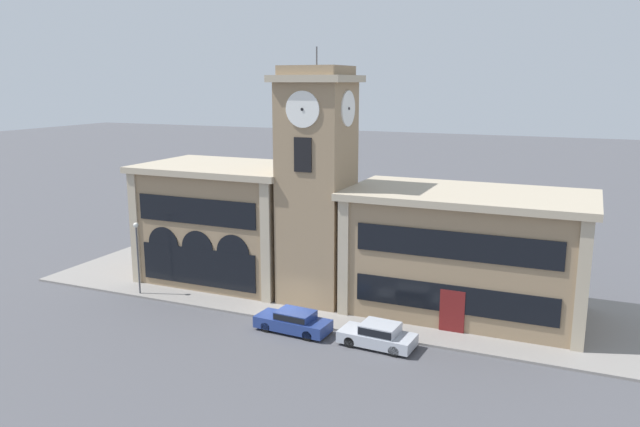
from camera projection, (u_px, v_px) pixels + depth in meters
ground_plane at (287, 323)px, 39.38m from camera, size 300.00×300.00×0.00m
sidewalk_kerb at (325, 292)px, 44.87m from camera, size 42.52×12.26×0.15m
clock_tower at (317, 187)px, 41.87m from camera, size 5.01×5.01×17.15m
town_hall_left_wing at (226, 222)px, 47.38m from camera, size 12.40×8.48×8.88m
town_hall_right_wing at (466, 253)px, 40.38m from camera, size 15.51×8.48×8.10m
parked_car_near at (294, 321)px, 37.85m from camera, size 4.74×2.07×1.36m
parked_car_mid at (378, 335)px, 35.73m from camera, size 4.46×2.17×1.41m
street_lamp at (137, 247)px, 43.77m from camera, size 0.36×0.36×5.17m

